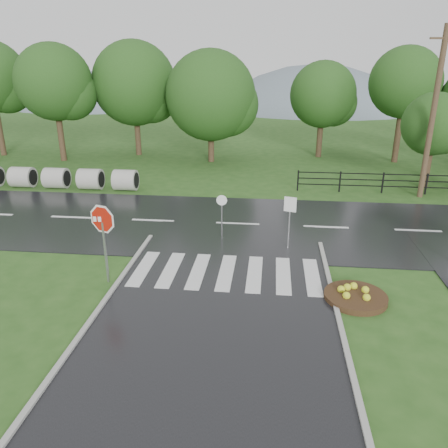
# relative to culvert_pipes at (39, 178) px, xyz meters

# --- Properties ---
(ground) EXTENTS (120.00, 120.00, 0.00)m
(ground) POSITION_rel_culvert_pipes_xyz_m (12.19, -15.00, -0.60)
(ground) COLOR #28511B
(ground) RESTS_ON ground
(main_road) EXTENTS (90.00, 8.00, 0.04)m
(main_road) POSITION_rel_culvert_pipes_xyz_m (12.19, -5.00, -0.60)
(main_road) COLOR black
(main_road) RESTS_ON ground
(crosswalk) EXTENTS (6.50, 2.80, 0.02)m
(crosswalk) POSITION_rel_culvert_pipes_xyz_m (12.19, -10.00, -0.54)
(crosswalk) COLOR silver
(crosswalk) RESTS_ON ground
(fence_west) EXTENTS (9.58, 0.08, 1.20)m
(fence_west) POSITION_rel_culvert_pipes_xyz_m (19.94, 1.00, 0.12)
(fence_west) COLOR black
(fence_west) RESTS_ON ground
(hills) EXTENTS (102.00, 48.00, 48.00)m
(hills) POSITION_rel_culvert_pipes_xyz_m (15.68, 50.00, -16.14)
(hills) COLOR slate
(hills) RESTS_ON ground
(treeline) EXTENTS (83.20, 5.20, 10.00)m
(treeline) POSITION_rel_culvert_pipes_xyz_m (13.19, 9.00, -0.60)
(treeline) COLOR #1C4415
(treeline) RESTS_ON ground
(culvert_pipes) EXTENTS (11.80, 1.20, 1.20)m
(culvert_pipes) POSITION_rel_culvert_pipes_xyz_m (0.00, 0.00, 0.00)
(culvert_pipes) COLOR #9E9B93
(culvert_pipes) RESTS_ON ground
(stop_sign) EXTENTS (1.23, 0.44, 2.92)m
(stop_sign) POSITION_rel_culvert_pipes_xyz_m (8.26, -11.04, 1.42)
(stop_sign) COLOR #939399
(stop_sign) RESTS_ON ground
(flower_bed) EXTENTS (1.96, 1.96, 0.39)m
(flower_bed) POSITION_rel_culvert_pipes_xyz_m (16.42, -11.36, -0.45)
(flower_bed) COLOR #332111
(flower_bed) RESTS_ON ground
(reg_sign_small) EXTENTS (0.47, 0.15, 2.18)m
(reg_sign_small) POSITION_rel_culvert_pipes_xyz_m (14.41, -7.59, 0.94)
(reg_sign_small) COLOR #939399
(reg_sign_small) RESTS_ON ground
(reg_sign_round) EXTENTS (0.44, 0.07, 1.89)m
(reg_sign_round) POSITION_rel_culvert_pipes_xyz_m (11.65, -6.68, 0.63)
(reg_sign_round) COLOR #939399
(reg_sign_round) RESTS_ON ground
(utility_pole_east) EXTENTS (1.56, 0.36, 8.80)m
(utility_pole_east) POSITION_rel_culvert_pipes_xyz_m (21.88, 0.50, 3.87)
(utility_pole_east) COLOR #473523
(utility_pole_east) RESTS_ON ground
(entrance_tree_left) EXTENTS (3.54, 3.54, 5.49)m
(entrance_tree_left) POSITION_rel_culvert_pipes_xyz_m (22.69, 2.50, 3.10)
(entrance_tree_left) COLOR #3D2B1C
(entrance_tree_left) RESTS_ON ground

